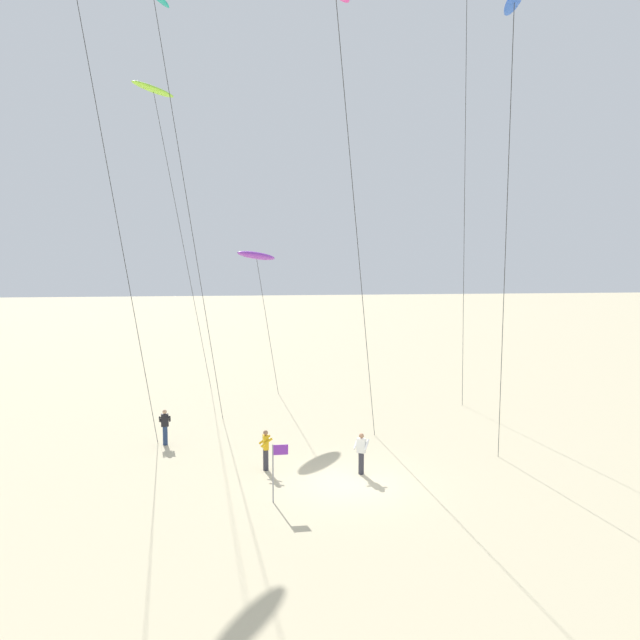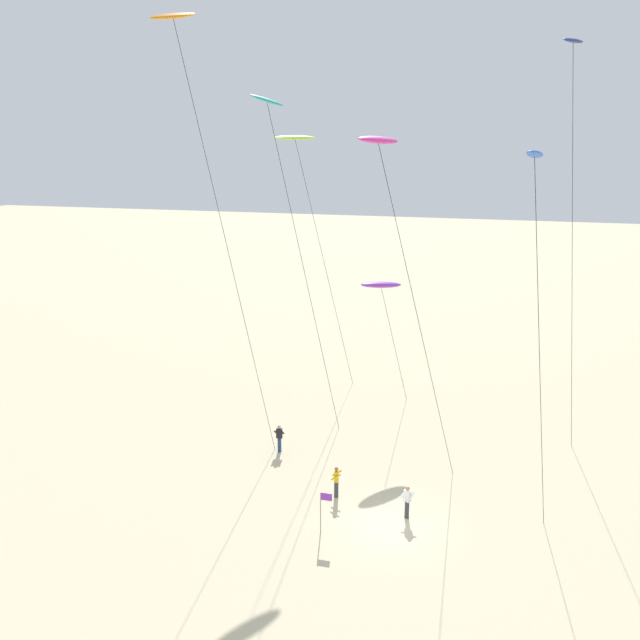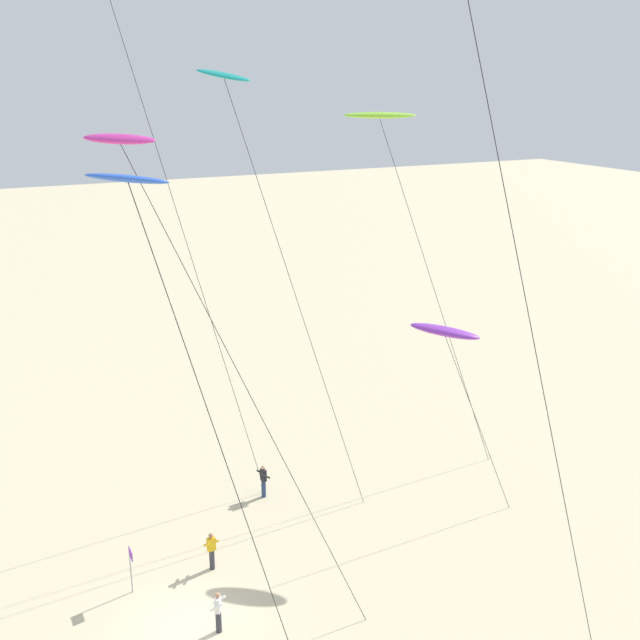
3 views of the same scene
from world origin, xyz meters
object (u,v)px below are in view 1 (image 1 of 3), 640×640
object	(u,v)px
kite_flyer_middle	(266,449)
marker_flag	(277,461)
kite_blue	(514,16)
kite_lime	(154,92)
kite_flyer_nearest	(361,452)
kite_flyer_furthest	(165,426)
kite_teal	(155,6)
kite_purple	(257,256)

from	to	relation	value
kite_flyer_middle	marker_flag	distance (m)	3.39
kite_blue	kite_lime	distance (m)	19.95
kite_flyer_nearest	kite_flyer_furthest	xyz separation A→B (m)	(-8.20, 5.06, 0.00)
marker_flag	kite_teal	bearing A→B (deg)	125.88
kite_flyer_middle	marker_flag	size ratio (longest dim) A/B	0.80
kite_blue	kite_lime	size ratio (longest dim) A/B	0.97
kite_teal	kite_lime	distance (m)	7.96
kite_purple	kite_flyer_middle	distance (m)	13.54
kite_purple	kite_flyer_nearest	size ratio (longest dim) A/B	5.52
kite_blue	kite_flyer_furthest	distance (m)	21.80
kite_flyer_furthest	kite_flyer_middle	bearing A→B (deg)	-42.50
kite_blue	marker_flag	size ratio (longest dim) A/B	8.29
kite_purple	kite_teal	bearing A→B (deg)	-118.44
kite_lime	kite_purple	distance (m)	10.41
kite_blue	marker_flag	world-z (taller)	kite_blue
kite_lime	kite_flyer_nearest	xyz separation A→B (m)	(9.11, -11.63, -16.77)
kite_flyer_furthest	marker_flag	distance (m)	8.77
kite_teal	kite_purple	world-z (taller)	kite_teal
kite_flyer_nearest	kite_flyer_furthest	bearing A→B (deg)	148.35
kite_flyer_middle	marker_flag	xyz separation A→B (m)	(0.23, -3.33, 0.60)
kite_blue	kite_flyer_middle	distance (m)	18.26
kite_flyer_nearest	kite_blue	bearing A→B (deg)	-33.16
kite_lime	kite_flyer_furthest	xyz separation A→B (m)	(0.90, -6.57, -16.77)
kite_lime	kite_flyer_middle	world-z (taller)	kite_lime
kite_blue	kite_flyer_nearest	bearing A→B (deg)	146.84
kite_blue	kite_teal	bearing A→B (deg)	151.49
kite_flyer_furthest	kite_flyer_nearest	bearing A→B (deg)	-31.65
kite_blue	kite_flyer_middle	xyz separation A→B (m)	(-8.26, 3.92, -15.81)
kite_teal	kite_flyer_furthest	xyz separation A→B (m)	(-0.18, 1.20, -18.15)
kite_flyer_nearest	marker_flag	world-z (taller)	marker_flag
kite_lime	kite_purple	size ratio (longest dim) A/B	1.95
kite_teal	kite_flyer_furthest	world-z (taller)	kite_teal
kite_purple	kite_lime	bearing A→B (deg)	-176.47
kite_flyer_nearest	kite_flyer_middle	distance (m)	3.89
kite_flyer_nearest	marker_flag	bearing A→B (deg)	-146.46
kite_blue	kite_purple	bearing A→B (deg)	118.60
kite_flyer_middle	marker_flag	world-z (taller)	marker_flag
kite_blue	kite_flyer_middle	size ratio (longest dim) A/B	10.43
kite_teal	marker_flag	size ratio (longest dim) A/B	9.48
kite_purple	kite_flyer_nearest	distance (m)	14.80
kite_teal	kite_lime	world-z (taller)	kite_teal
kite_flyer_nearest	kite_flyer_middle	size ratio (longest dim) A/B	1.00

